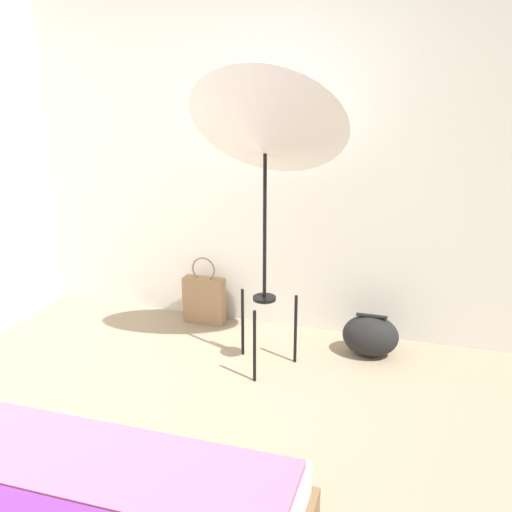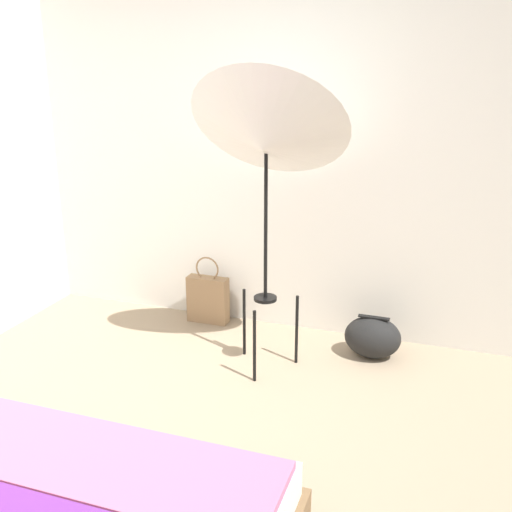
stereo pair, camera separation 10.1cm
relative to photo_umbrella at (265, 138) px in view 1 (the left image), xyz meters
name	(u,v)px [view 1 (the left image)]	position (x,y,z in m)	size (l,w,h in m)	color
ground_plane	(77,491)	(-0.47, -1.38, -1.43)	(14.00, 14.00, 0.00)	gray
wall_back	(226,144)	(-0.47, 0.66, -0.13)	(8.00, 0.05, 2.60)	silver
photo_umbrella	(265,138)	(0.00, 0.00, 0.00)	(0.94, 0.80, 1.84)	black
tote_bag	(204,299)	(-0.61, 0.51, -1.25)	(0.30, 0.10, 0.51)	#9E7A56
duffel_bag	(370,336)	(0.62, 0.35, -1.30)	(0.37, 0.27, 0.28)	black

